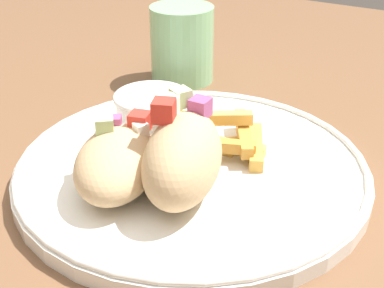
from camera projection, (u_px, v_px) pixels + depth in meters
The scene contains 7 objects.
table at pixel (158, 215), 0.55m from camera, with size 1.31×1.31×0.74m.
plate at pixel (192, 168), 0.48m from camera, with size 0.31×0.31×0.02m.
pita_sandwich_near at pixel (183, 157), 0.42m from camera, with size 0.13×0.10×0.08m.
pita_sandwich_far at pixel (117, 161), 0.44m from camera, with size 0.13×0.11×0.05m.
fries_pile at pixel (222, 138), 0.50m from camera, with size 0.09×0.11×0.03m.
sauce_ramekin at pixel (152, 111), 0.52m from camera, with size 0.07×0.07×0.04m.
water_glass at pixel (182, 48), 0.67m from camera, with size 0.08×0.08×0.09m.
Camera 1 is at (-0.37, -0.26, 1.00)m, focal length 50.00 mm.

